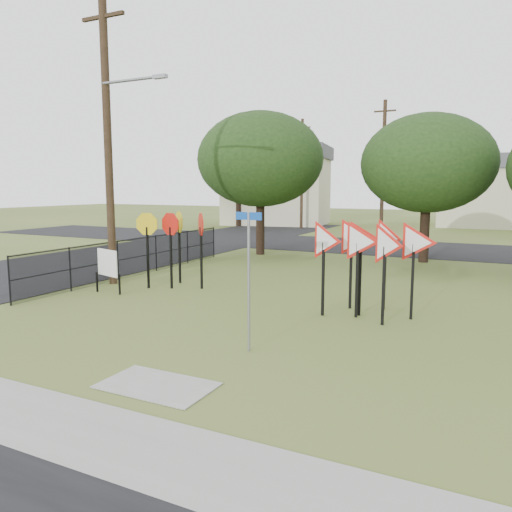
{
  "coord_description": "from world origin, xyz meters",
  "views": [
    {
      "loc": [
        5.31,
        -9.12,
        3.48
      ],
      "look_at": [
        -0.75,
        3.0,
        1.6
      ],
      "focal_mm": 35.0,
      "sensor_mm": 36.0,
      "label": 1
    }
  ],
  "objects": [
    {
      "name": "house_mid",
      "position": [
        4.0,
        40.0,
        3.15
      ],
      "size": [
        8.4,
        8.4,
        6.2
      ],
      "color": "beige",
      "rests_on": "ground"
    },
    {
      "name": "yield_sign_cluster",
      "position": [
        2.07,
        4.08,
        1.93
      ],
      "size": [
        3.36,
        2.3,
        2.64
      ],
      "color": "black",
      "rests_on": "ground"
    },
    {
      "name": "sidewalk",
      "position": [
        0.0,
        -4.2,
        0.01
      ],
      "size": [
        30.0,
        1.6,
        0.02
      ],
      "primitive_type": "cube",
      "color": "gray",
      "rests_on": "ground"
    },
    {
      "name": "house_left",
      "position": [
        -14.0,
        34.0,
        3.65
      ],
      "size": [
        10.58,
        8.88,
        7.2
      ],
      "color": "beige",
      "rests_on": "ground"
    },
    {
      "name": "ground",
      "position": [
        0.0,
        0.0,
        0.0
      ],
      "size": [
        140.0,
        140.0,
        0.0
      ],
      "primitive_type": "plane",
      "color": "#495C22"
    },
    {
      "name": "info_board",
      "position": [
        -6.26,
        3.13,
        0.97
      ],
      "size": [
        1.12,
        0.38,
        1.46
      ],
      "color": "black",
      "rests_on": "ground"
    },
    {
      "name": "tree_near_mid",
      "position": [
        2.0,
        15.0,
        4.54
      ],
      "size": [
        6.0,
        6.0,
        6.8
      ],
      "color": "black",
      "rests_on": "ground"
    },
    {
      "name": "curb_pad",
      "position": [
        0.0,
        -2.4,
        0.01
      ],
      "size": [
        2.0,
        1.2,
        0.02
      ],
      "primitive_type": "cube",
      "color": "gray",
      "rests_on": "ground"
    },
    {
      "name": "far_pole_a",
      "position": [
        -2.0,
        24.0,
        4.6
      ],
      "size": [
        1.4,
        0.24,
        9.0
      ],
      "color": "#3A291A",
      "rests_on": "ground"
    },
    {
      "name": "tree_far_left",
      "position": [
        -16.0,
        30.0,
        5.17
      ],
      "size": [
        6.8,
        6.8,
        7.73
      ],
      "color": "black",
      "rests_on": "ground"
    },
    {
      "name": "street_far",
      "position": [
        0.0,
        20.0,
        0.01
      ],
      "size": [
        60.0,
        8.0,
        0.02
      ],
      "primitive_type": "cube",
      "color": "black",
      "rests_on": "ground"
    },
    {
      "name": "far_pole_c",
      "position": [
        -10.0,
        30.0,
        4.6
      ],
      "size": [
        1.4,
        0.24,
        9.0
      ],
      "color": "#3A291A",
      "rests_on": "ground"
    },
    {
      "name": "utility_pole_main",
      "position": [
        -7.24,
        4.5,
        5.21
      ],
      "size": [
        3.55,
        0.33,
        10.0
      ],
      "color": "#3A291A",
      "rests_on": "ground"
    },
    {
      "name": "street_left",
      "position": [
        -12.0,
        10.0,
        0.01
      ],
      "size": [
        8.0,
        50.0,
        0.02
      ],
      "primitive_type": "cube",
      "color": "black",
      "rests_on": "ground"
    },
    {
      "name": "street_name_sign",
      "position": [
        0.58,
        0.01,
        1.7
      ],
      "size": [
        0.61,
        0.06,
        2.97
      ],
      "color": "gray",
      "rests_on": "ground"
    },
    {
      "name": "planting_strip",
      "position": [
        0.0,
        -5.4,
        0.01
      ],
      "size": [
        30.0,
        0.8,
        0.02
      ],
      "primitive_type": "cube",
      "color": "#495C22",
      "rests_on": "ground"
    },
    {
      "name": "fence_run",
      "position": [
        -7.6,
        6.25,
        0.78
      ],
      "size": [
        0.05,
        11.55,
        1.5
      ],
      "color": "black",
      "rests_on": "ground"
    },
    {
      "name": "stop_sign_cluster",
      "position": [
        -4.89,
        4.98,
        1.94
      ],
      "size": [
        2.39,
        1.66,
        2.63
      ],
      "color": "black",
      "rests_on": "ground"
    },
    {
      "name": "tree_near_left",
      "position": [
        -6.0,
        14.0,
        4.86
      ],
      "size": [
        6.4,
        6.4,
        7.27
      ],
      "color": "black",
      "rests_on": "ground"
    }
  ]
}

